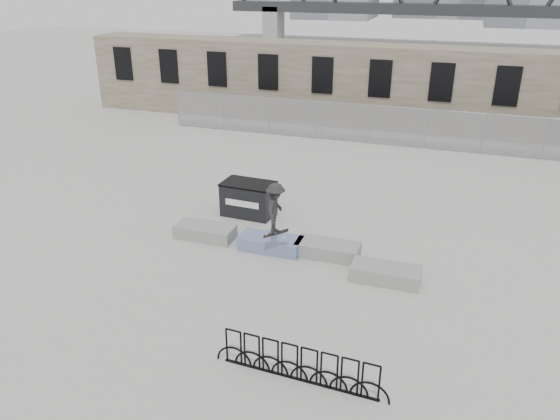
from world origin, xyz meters
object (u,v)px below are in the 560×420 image
object	(u,v)px
planter_offset	(386,273)
planter_far_left	(205,231)
dumpster	(249,199)
skateboarder	(276,209)
planter_center_left	(271,243)
bike_rack	(299,364)
planter_center_right	(327,249)

from	to	relation	value
planter_offset	planter_far_left	bearing A→B (deg)	172.17
dumpster	skateboarder	size ratio (longest dim) A/B	1.10
planter_offset	skateboarder	world-z (taller)	skateboarder
planter_center_left	skateboarder	xyz separation A→B (m)	(0.41, -0.70, 1.55)
planter_center_left	bike_rack	size ratio (longest dim) A/B	0.50
dumpster	bike_rack	distance (m)	9.03
planter_center_left	bike_rack	world-z (taller)	bike_rack
planter_far_left	planter_center_left	distance (m)	2.38
planter_far_left	planter_center_right	world-z (taller)	same
planter_far_left	skateboarder	xyz separation A→B (m)	(2.79, -0.81, 1.55)
skateboarder	dumpster	bearing A→B (deg)	29.43
dumpster	planter_far_left	bearing A→B (deg)	-104.02
planter_center_right	planter_offset	distance (m)	2.17
dumpster	bike_rack	xyz separation A→B (m)	(4.31, -7.93, -0.19)
planter_far_left	planter_center_right	size ratio (longest dim) A/B	1.00
planter_far_left	dumpster	size ratio (longest dim) A/B	1.03
planter_center_left	planter_center_right	world-z (taller)	same
planter_far_left	dumpster	bearing A→B (deg)	73.00
planter_center_left	dumpster	world-z (taller)	dumpster
planter_far_left	skateboarder	bearing A→B (deg)	-16.17
planter_far_left	planter_offset	xyz separation A→B (m)	(6.17, -0.85, 0.00)
skateboarder	bike_rack	bearing A→B (deg)	-160.66
dumpster	skateboarder	xyz separation A→B (m)	(2.10, -3.06, 1.16)
planter_center_right	planter_center_left	bearing A→B (deg)	-174.29
bike_rack	skateboarder	size ratio (longest dim) A/B	2.28
planter_offset	skateboarder	distance (m)	3.72
planter_far_left	planter_center_right	distance (m)	4.21
planter_far_left	dumpster	xyz separation A→B (m)	(0.69, 2.25, 0.38)
planter_center_left	planter_offset	size ratio (longest dim) A/B	1.00
planter_center_left	planter_offset	distance (m)	3.86
planter_far_left	skateboarder	size ratio (longest dim) A/B	1.13
planter_far_left	skateboarder	distance (m)	3.29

